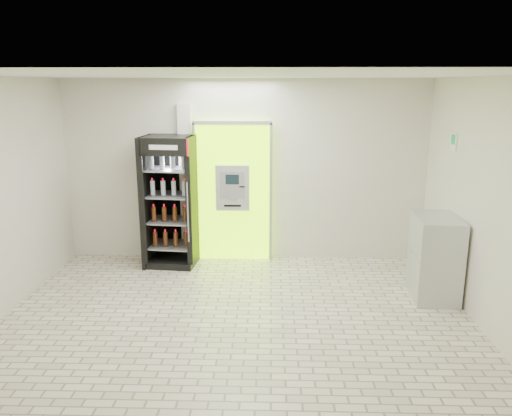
{
  "coord_description": "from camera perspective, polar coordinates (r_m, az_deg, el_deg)",
  "views": [
    {
      "loc": [
        0.42,
        -5.69,
        2.9
      ],
      "look_at": [
        0.22,
        1.2,
        1.19
      ],
      "focal_mm": 35.0,
      "sensor_mm": 36.0,
      "label": 1
    }
  ],
  "objects": [
    {
      "name": "atm_assembly",
      "position": [
        8.31,
        -2.63,
        1.93
      ],
      "size": [
        1.3,
        0.24,
        2.33
      ],
      "color": "#8FE600",
      "rests_on": "ground"
    },
    {
      "name": "pillar",
      "position": [
        8.41,
        -7.94,
        2.86
      ],
      "size": [
        0.22,
        0.11,
        2.6
      ],
      "color": "silver",
      "rests_on": "ground"
    },
    {
      "name": "room_shell",
      "position": [
        5.8,
        -2.5,
        3.44
      ],
      "size": [
        6.0,
        6.0,
        6.0
      ],
      "color": "silver",
      "rests_on": "ground"
    },
    {
      "name": "ground",
      "position": [
        6.4,
        -2.32,
        -13.01
      ],
      "size": [
        6.0,
        6.0,
        0.0
      ],
      "primitive_type": "plane",
      "color": "beige",
      "rests_on": "ground"
    },
    {
      "name": "exit_sign",
      "position": [
        7.58,
        21.66,
        7.09
      ],
      "size": [
        0.02,
        0.22,
        0.26
      ],
      "color": "white",
      "rests_on": "room_shell"
    },
    {
      "name": "beverage_cooler",
      "position": [
        8.22,
        -9.73,
        0.49
      ],
      "size": [
        0.86,
        0.79,
        2.11
      ],
      "rotation": [
        0.0,
        0.0,
        -0.09
      ],
      "color": "black",
      "rests_on": "ground"
    },
    {
      "name": "steel_cabinet",
      "position": [
        7.35,
        19.76,
        -5.32
      ],
      "size": [
        0.64,
        0.9,
        1.15
      ],
      "rotation": [
        0.0,
        0.0,
        -0.07
      ],
      "color": "#B5B7BD",
      "rests_on": "ground"
    }
  ]
}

